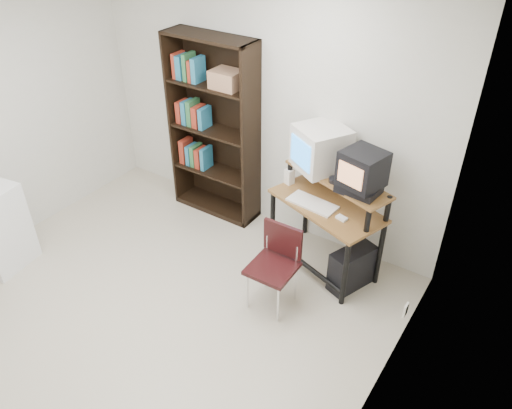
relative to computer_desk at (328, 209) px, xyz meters
The scene contains 17 objects.
floor 2.02m from the computer_desk, 121.76° to the right, with size 4.00×4.00×0.01m, color beige.
ceiling 2.71m from the computer_desk, 121.76° to the right, with size 4.00×4.00×0.01m, color white.
back_wall 1.24m from the computer_desk, 159.09° to the left, with size 4.00×0.01×2.60m, color beige.
right_wall 2.00m from the computer_desk, 58.31° to the right, with size 0.01×4.00×2.60m, color beige.
computer_desk is the anchor object (origin of this frame).
crt_monitor 0.57m from the computer_desk, 139.04° to the left, with size 0.59×0.59×0.41m.
vcr 0.44m from the computer_desk, ahead, with size 0.36×0.26×0.08m, color black.
crt_tv 0.61m from the computer_desk, ahead, with size 0.41×0.40×0.32m.
cd_spindle 0.32m from the computer_desk, 12.63° to the left, with size 0.12×0.12×0.05m, color #26262B.
keyboard 0.16m from the computer_desk, 141.66° to the right, with size 0.47×0.21×0.04m, color silver.
mousepad 0.29m from the computer_desk, 39.45° to the right, with size 0.22×0.18×0.01m, color black.
mouse 0.27m from the computer_desk, 37.03° to the right, with size 0.10×0.06×0.03m, color white.
desk_speaker 0.52m from the computer_desk, 167.37° to the left, with size 0.08×0.07×0.17m, color silver.
pc_tower 0.60m from the computer_desk, 20.52° to the right, with size 0.20×0.45×0.42m, color black.
school_chair 0.73m from the computer_desk, 101.47° to the right, with size 0.40×0.40×0.79m.
bookshelf 1.57m from the computer_desk, behind, with size 1.00×0.34×2.01m.
wall_outlet 1.15m from the computer_desk, 25.35° to the right, with size 0.02×0.08×0.12m, color beige.
Camera 1 is at (2.58, -1.98, 3.34)m, focal length 35.00 mm.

